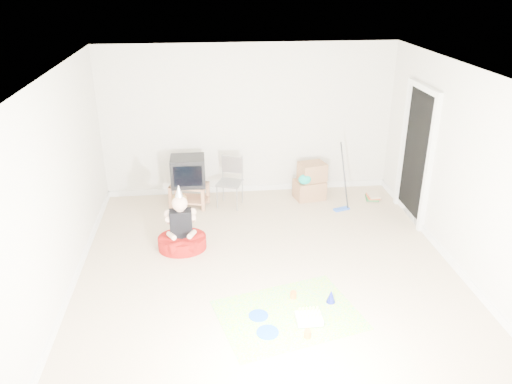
{
  "coord_description": "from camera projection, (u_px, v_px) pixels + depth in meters",
  "views": [
    {
      "loc": [
        -0.76,
        -5.75,
        3.65
      ],
      "look_at": [
        -0.1,
        0.4,
        0.9
      ],
      "focal_mm": 35.0,
      "sensor_mm": 36.0,
      "label": 1
    }
  ],
  "objects": [
    {
      "name": "crt_tv",
      "position": [
        188.0,
        171.0,
        8.21
      ],
      "size": [
        0.56,
        0.47,
        0.48
      ],
      "primitive_type": "cube",
      "rotation": [
        0.0,
        0.0,
        0.01
      ],
      "color": "black",
      "rests_on": "tv_stand"
    },
    {
      "name": "floor_mop",
      "position": [
        343.0,
        195.0,
        8.2
      ],
      "size": [
        0.29,
        0.35,
        1.08
      ],
      "color": "blue",
      "rests_on": "ground"
    },
    {
      "name": "party_mat",
      "position": [
        288.0,
        315.0,
        5.78
      ],
      "size": [
        1.81,
        1.5,
        0.01
      ],
      "primitive_type": "cube",
      "rotation": [
        0.0,
        0.0,
        0.25
      ],
      "color": "#E8309C",
      "rests_on": "ground"
    },
    {
      "name": "cardboard_boxes",
      "position": [
        310.0,
        182.0,
        8.63
      ],
      "size": [
        0.57,
        0.49,
        0.63
      ],
      "color": "#966A48",
      "rests_on": "ground"
    },
    {
      "name": "book_pile",
      "position": [
        373.0,
        196.0,
        8.7
      ],
      "size": [
        0.26,
        0.31,
        0.09
      ],
      "color": "#246D35",
      "rests_on": "ground"
    },
    {
      "name": "ground",
      "position": [
        266.0,
        264.0,
        6.78
      ],
      "size": [
        5.0,
        5.0,
        0.0
      ],
      "primitive_type": "plane",
      "color": "#C5AD8E",
      "rests_on": "ground"
    },
    {
      "name": "blue_plate_near",
      "position": [
        258.0,
        316.0,
        5.75
      ],
      "size": [
        0.24,
        0.24,
        0.01
      ],
      "primitive_type": "cylinder",
      "rotation": [
        0.0,
        0.0,
        -0.09
      ],
      "color": "#164DB4",
      "rests_on": "party_mat"
    },
    {
      "name": "orange_cup_near",
      "position": [
        293.0,
        295.0,
        6.05
      ],
      "size": [
        0.09,
        0.09,
        0.08
      ],
      "primitive_type": "cylinder",
      "rotation": [
        0.0,
        0.0,
        0.23
      ],
      "color": "orange",
      "rests_on": "party_mat"
    },
    {
      "name": "tv_stand",
      "position": [
        189.0,
        193.0,
        8.37
      ],
      "size": [
        0.7,
        0.54,
        0.39
      ],
      "color": "#AA704C",
      "rests_on": "ground"
    },
    {
      "name": "orange_cup_far",
      "position": [
        308.0,
        334.0,
        5.4
      ],
      "size": [
        0.1,
        0.1,
        0.09
      ],
      "primitive_type": "cylinder",
      "rotation": [
        0.0,
        0.0,
        0.46
      ],
      "color": "orange",
      "rests_on": "party_mat"
    },
    {
      "name": "blue_party_hat",
      "position": [
        331.0,
        296.0,
        5.96
      ],
      "size": [
        0.15,
        0.15,
        0.17
      ],
      "primitive_type": "cone",
      "rotation": [
        0.0,
        0.0,
        0.47
      ],
      "color": "#1923AF",
      "rests_on": "party_mat"
    },
    {
      "name": "folding_chair",
      "position": [
        230.0,
        183.0,
        8.3
      ],
      "size": [
        0.49,
        0.48,
        0.85
      ],
      "color": "gray",
      "rests_on": "ground"
    },
    {
      "name": "blue_plate_far",
      "position": [
        268.0,
        332.0,
        5.48
      ],
      "size": [
        0.29,
        0.29,
        0.01
      ],
      "primitive_type": "cylinder",
      "rotation": [
        0.0,
        0.0,
        0.18
      ],
      "color": "#164DB4",
      "rests_on": "party_mat"
    },
    {
      "name": "seated_woman",
      "position": [
        182.0,
        235.0,
        7.08
      ],
      "size": [
        0.72,
        0.72,
        0.99
      ],
      "color": "#99110E",
      "rests_on": "ground"
    },
    {
      "name": "birthday_cake",
      "position": [
        309.0,
        319.0,
        5.64
      ],
      "size": [
        0.29,
        0.24,
        0.14
      ],
      "color": "white",
      "rests_on": "party_mat"
    },
    {
      "name": "doorway_recess",
      "position": [
        416.0,
        156.0,
        7.69
      ],
      "size": [
        0.02,
        0.9,
        2.05
      ],
      "primitive_type": "cube",
      "color": "black",
      "rests_on": "ground"
    }
  ]
}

